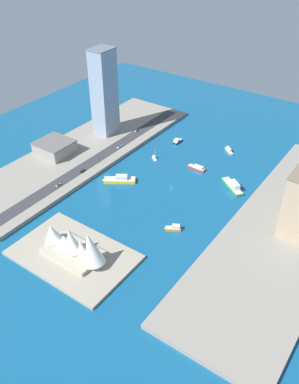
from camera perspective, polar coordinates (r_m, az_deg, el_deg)
name	(u,v)px	position (r m, az deg, el deg)	size (l,w,h in m)	color
ground_plane	(171,187)	(323.34, 3.04, 0.74)	(440.00, 440.00, 0.00)	#145684
quay_west	(286,230)	(294.54, 18.53, -5.00)	(70.00, 240.00, 3.20)	gray
quay_east	(84,151)	(372.17, -9.15, 5.64)	(70.00, 240.00, 3.20)	gray
peninsula_point	(73,255)	(266.58, -10.56, -8.63)	(76.85, 50.10, 2.00)	#A89E89
road_strip	(101,156)	(359.11, -6.81, 4.99)	(11.20, 228.00, 0.15)	#38383D
patrol_launch_navy	(177,141)	(385.51, 3.91, 7.12)	(4.85, 11.76, 3.88)	#1E284C
ferry_green_doubledeck	(233,186)	(326.29, 11.56, 0.84)	(24.33, 20.29, 6.86)	#2D8C4C
sailboat_small_white	(154,158)	(358.24, 0.69, 4.76)	(7.54, 6.77, 10.97)	white
yacht_sleek_gray	(229,150)	(375.89, 11.03, 5.71)	(11.93, 11.03, 3.70)	#999EA3
ferry_yellow_fast	(120,180)	(328.72, -4.16, 1.75)	(25.08, 20.51, 5.92)	yellow
water_taxi_orange	(174,228)	(281.18, 3.39, -5.03)	(11.68, 8.74, 4.30)	orange
tugboat_red	(197,168)	(346.31, 6.63, 3.40)	(16.80, 4.57, 3.78)	red
tower_tall_glass	(104,93)	(383.14, -6.34, 13.63)	(17.34, 21.50, 79.05)	#8C9EB2
carpark_squat_concrete	(55,147)	(367.89, -13.09, 6.07)	(29.49, 28.04, 11.33)	gray
sedan_silver	(136,130)	(397.76, -1.83, 8.57)	(1.95, 4.35, 1.66)	black
suv_black	(82,171)	(339.29, -9.33, 2.94)	(1.92, 4.87, 1.58)	black
taxi_yellow_cab	(58,185)	(325.70, -12.61, 0.99)	(1.83, 4.27, 1.54)	black
van_white	(119,146)	(370.86, -4.25, 6.35)	(2.05, 4.68, 1.52)	black
traffic_light_waterfront	(99,159)	(347.03, -7.04, 4.62)	(0.36, 0.36, 6.50)	black
opera_landmark	(75,245)	(258.53, -10.40, -7.29)	(49.06, 23.00, 25.08)	#BCAD93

